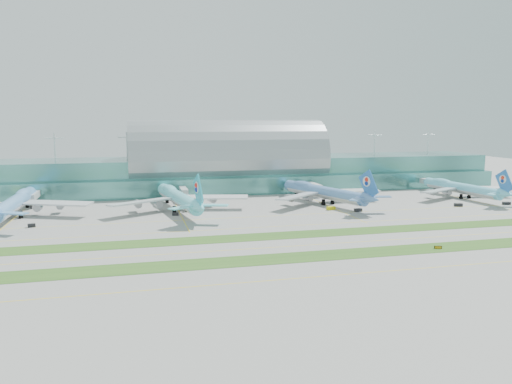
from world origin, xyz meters
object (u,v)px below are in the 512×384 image
object	(u,v)px
airliner_a	(15,202)
airliner_c	(323,191)
airliner_b	(178,197)
terminal	(228,167)
taxiway_sign_east	(438,247)
airliner_d	(460,187)

from	to	relation	value
airliner_a	airliner_c	xyz separation A→B (m)	(147.72, 0.29, -0.26)
airliner_a	airliner_b	xyz separation A→B (m)	(72.72, -2.41, -0.06)
terminal	airliner_a	bearing A→B (deg)	-150.07
airliner_b	airliner_c	xyz separation A→B (m)	(75.01, 2.70, -0.20)
airliner_b	airliner_c	size ratio (longest dim) A/B	1.06
airliner_a	airliner_b	world-z (taller)	airliner_a
taxiway_sign_east	airliner_b	bearing A→B (deg)	150.30
terminal	airliner_d	bearing A→B (deg)	-27.54
airliner_b	airliner_d	distance (m)	156.96
airliner_b	taxiway_sign_east	world-z (taller)	airliner_b
terminal	airliner_b	distance (m)	75.07
airliner_a	terminal	bearing A→B (deg)	30.93
terminal	taxiway_sign_east	distance (m)	164.57
airliner_c	taxiway_sign_east	xyz separation A→B (m)	(4.26, -95.77, -5.86)
airliner_c	taxiway_sign_east	bearing A→B (deg)	-105.03
airliner_a	taxiway_sign_east	size ratio (longest dim) A/B	31.89
airliner_b	taxiway_sign_east	bearing A→B (deg)	-58.70
airliner_b	airliner_d	world-z (taller)	airliner_b
taxiway_sign_east	airliner_c	bearing A→B (deg)	112.43
airliner_c	taxiway_sign_east	distance (m)	96.04
terminal	airliner_c	distance (m)	73.91
terminal	airliner_d	size ratio (longest dim) A/B	4.95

